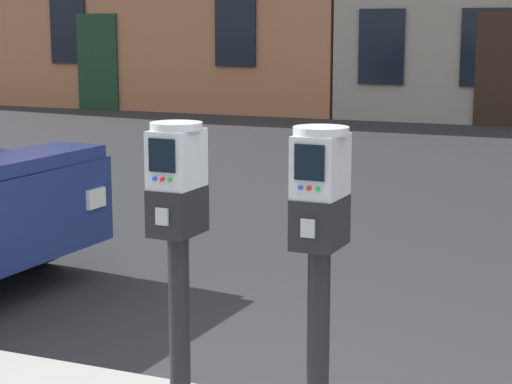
# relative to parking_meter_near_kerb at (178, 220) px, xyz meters

# --- Properties ---
(parking_meter_near_kerb) EXTENTS (0.22, 0.26, 1.32)m
(parking_meter_near_kerb) POSITION_rel_parking_meter_near_kerb_xyz_m (0.00, 0.00, 0.00)
(parking_meter_near_kerb) COLOR black
(parking_meter_near_kerb) RESTS_ON sidewalk_slab
(parking_meter_twin_adjacent) EXTENTS (0.22, 0.26, 1.32)m
(parking_meter_twin_adjacent) POSITION_rel_parking_meter_near_kerb_xyz_m (0.62, 0.00, 0.01)
(parking_meter_twin_adjacent) COLOR black
(parking_meter_twin_adjacent) RESTS_ON sidewalk_slab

